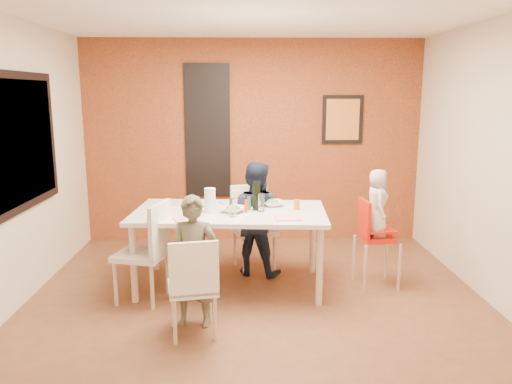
{
  "coord_description": "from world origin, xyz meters",
  "views": [
    {
      "loc": [
        -0.11,
        -4.47,
        2.0
      ],
      "look_at": [
        0.0,
        0.3,
        1.05
      ],
      "focal_mm": 35.0,
      "sensor_mm": 36.0,
      "label": 1
    }
  ],
  "objects_px": {
    "high_chair": "(373,234)",
    "toddler": "(377,203)",
    "chair_far": "(252,222)",
    "chair_left": "(149,247)",
    "paper_towel_roll": "(210,200)",
    "wine_bottle": "(256,196)",
    "child_near": "(194,262)",
    "chair_near": "(193,283)",
    "child_far": "(255,219)",
    "dining_table": "(230,217)"
  },
  "relations": [
    {
      "from": "high_chair",
      "to": "toddler",
      "type": "xyz_separation_m",
      "value": [
        0.02,
        0.0,
        0.34
      ]
    },
    {
      "from": "chair_far",
      "to": "chair_left",
      "type": "bearing_deg",
      "value": -153.37
    },
    {
      "from": "paper_towel_roll",
      "to": "wine_bottle",
      "type": "bearing_deg",
      "value": 11.89
    },
    {
      "from": "child_near",
      "to": "paper_towel_roll",
      "type": "bearing_deg",
      "value": 89.75
    },
    {
      "from": "child_near",
      "to": "wine_bottle",
      "type": "bearing_deg",
      "value": 64.5
    },
    {
      "from": "chair_near",
      "to": "paper_towel_roll",
      "type": "height_order",
      "value": "paper_towel_roll"
    },
    {
      "from": "child_near",
      "to": "toddler",
      "type": "xyz_separation_m",
      "value": [
        1.8,
        0.87,
        0.32
      ]
    },
    {
      "from": "high_chair",
      "to": "child_far",
      "type": "relative_size",
      "value": 0.73
    },
    {
      "from": "high_chair",
      "to": "wine_bottle",
      "type": "bearing_deg",
      "value": 81.91
    },
    {
      "from": "child_far",
      "to": "wine_bottle",
      "type": "distance_m",
      "value": 0.48
    },
    {
      "from": "chair_left",
      "to": "high_chair",
      "type": "relative_size",
      "value": 1.06
    },
    {
      "from": "chair_far",
      "to": "chair_left",
      "type": "xyz_separation_m",
      "value": [
        -1.0,
        -0.98,
        0.02
      ]
    },
    {
      "from": "chair_far",
      "to": "wine_bottle",
      "type": "bearing_deg",
      "value": -103.99
    },
    {
      "from": "child_far",
      "to": "high_chair",
      "type": "bearing_deg",
      "value": -177.42
    },
    {
      "from": "chair_far",
      "to": "toddler",
      "type": "relative_size",
      "value": 1.37
    },
    {
      "from": "chair_left",
      "to": "child_near",
      "type": "relative_size",
      "value": 0.85
    },
    {
      "from": "wine_bottle",
      "to": "paper_towel_roll",
      "type": "bearing_deg",
      "value": -168.11
    },
    {
      "from": "paper_towel_roll",
      "to": "chair_left",
      "type": "bearing_deg",
      "value": -152.7
    },
    {
      "from": "high_chair",
      "to": "wine_bottle",
      "type": "xyz_separation_m",
      "value": [
        -1.21,
        0.05,
        0.41
      ]
    },
    {
      "from": "high_chair",
      "to": "wine_bottle",
      "type": "relative_size",
      "value": 3.09
    },
    {
      "from": "child_far",
      "to": "paper_towel_roll",
      "type": "height_order",
      "value": "child_far"
    },
    {
      "from": "high_chair",
      "to": "child_near",
      "type": "height_order",
      "value": "child_near"
    },
    {
      "from": "child_far",
      "to": "child_near",
      "type": "bearing_deg",
      "value": 86.85
    },
    {
      "from": "chair_left",
      "to": "child_near",
      "type": "distance_m",
      "value": 0.71
    },
    {
      "from": "chair_near",
      "to": "toddler",
      "type": "xyz_separation_m",
      "value": [
        1.78,
        1.1,
        0.42
      ]
    },
    {
      "from": "chair_near",
      "to": "wine_bottle",
      "type": "xyz_separation_m",
      "value": [
        0.54,
        1.15,
        0.49
      ]
    },
    {
      "from": "child_near",
      "to": "wine_bottle",
      "type": "distance_m",
      "value": 1.14
    },
    {
      "from": "child_near",
      "to": "toddler",
      "type": "bearing_deg",
      "value": 31.81
    },
    {
      "from": "chair_near",
      "to": "toddler",
      "type": "height_order",
      "value": "toddler"
    },
    {
      "from": "toddler",
      "to": "high_chair",
      "type": "bearing_deg",
      "value": 102.33
    },
    {
      "from": "child_near",
      "to": "chair_far",
      "type": "bearing_deg",
      "value": 76.84
    },
    {
      "from": "chair_far",
      "to": "child_far",
      "type": "height_order",
      "value": "child_far"
    },
    {
      "from": "dining_table",
      "to": "wine_bottle",
      "type": "distance_m",
      "value": 0.35
    },
    {
      "from": "chair_far",
      "to": "child_near",
      "type": "bearing_deg",
      "value": -126.9
    },
    {
      "from": "chair_far",
      "to": "wine_bottle",
      "type": "xyz_separation_m",
      "value": [
        0.04,
        -0.59,
        0.43
      ]
    },
    {
      "from": "high_chair",
      "to": "chair_far",
      "type": "bearing_deg",
      "value": 57.31
    },
    {
      "from": "child_near",
      "to": "chair_near",
      "type": "bearing_deg",
      "value": -80.45
    },
    {
      "from": "child_near",
      "to": "high_chair",
      "type": "bearing_deg",
      "value": 31.99
    },
    {
      "from": "paper_towel_roll",
      "to": "child_far",
      "type": "bearing_deg",
      "value": 44.12
    },
    {
      "from": "chair_near",
      "to": "wine_bottle",
      "type": "bearing_deg",
      "value": -126.31
    },
    {
      "from": "chair_far",
      "to": "chair_left",
      "type": "distance_m",
      "value": 1.4
    },
    {
      "from": "dining_table",
      "to": "chair_near",
      "type": "xyz_separation_m",
      "value": [
        -0.27,
        -1.13,
        -0.26
      ]
    },
    {
      "from": "chair_near",
      "to": "high_chair",
      "type": "distance_m",
      "value": 2.07
    },
    {
      "from": "toddler",
      "to": "wine_bottle",
      "type": "distance_m",
      "value": 1.24
    },
    {
      "from": "chair_far",
      "to": "child_far",
      "type": "bearing_deg",
      "value": -101.58
    },
    {
      "from": "chair_near",
      "to": "chair_left",
      "type": "relative_size",
      "value": 0.87
    },
    {
      "from": "dining_table",
      "to": "high_chair",
      "type": "bearing_deg",
      "value": -1.09
    },
    {
      "from": "chair_near",
      "to": "dining_table",
      "type": "bearing_deg",
      "value": -114.39
    },
    {
      "from": "high_chair",
      "to": "wine_bottle",
      "type": "distance_m",
      "value": 1.28
    },
    {
      "from": "chair_far",
      "to": "dining_table",
      "type": "bearing_deg",
      "value": -129.01
    }
  ]
}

